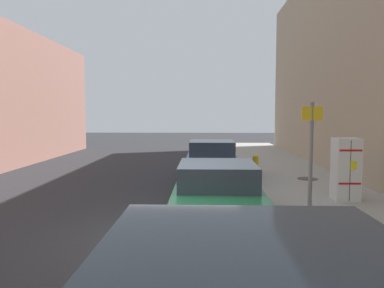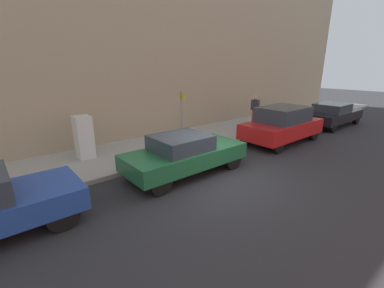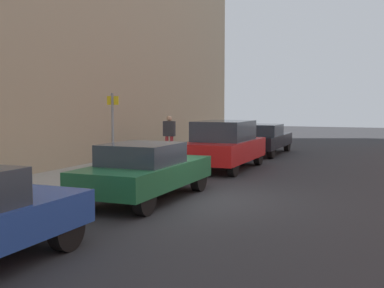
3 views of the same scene
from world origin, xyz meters
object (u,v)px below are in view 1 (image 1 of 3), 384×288
(street_sign_post, at_px, (311,165))
(parked_sedan_green, at_px, (218,196))
(parked_hatchback_blue, at_px, (212,161))
(fire_hydrant, at_px, (256,164))
(discarded_refrigerator, at_px, (346,169))

(street_sign_post, bearing_deg, parked_sedan_green, -34.82)
(street_sign_post, height_order, parked_hatchback_blue, street_sign_post)
(parked_hatchback_blue, relative_size, parked_sedan_green, 0.95)
(fire_hydrant, bearing_deg, parked_sedan_green, 75.51)
(parked_sedan_green, bearing_deg, street_sign_post, 145.18)
(discarded_refrigerator, bearing_deg, parked_sedan_green, 32.74)
(fire_hydrant, bearing_deg, discarded_refrigerator, 112.27)
(fire_hydrant, height_order, parked_hatchback_blue, parked_hatchback_blue)
(parked_hatchback_blue, height_order, parked_sedan_green, parked_hatchback_blue)
(discarded_refrigerator, relative_size, parked_sedan_green, 0.38)
(fire_hydrant, bearing_deg, parked_hatchback_blue, 28.69)
(discarded_refrigerator, distance_m, street_sign_post, 3.87)
(fire_hydrant, distance_m, parked_hatchback_blue, 1.94)
(discarded_refrigerator, bearing_deg, fire_hydrant, -67.73)
(street_sign_post, xyz_separation_m, fire_hydrant, (-0.11, -7.65, -1.03))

